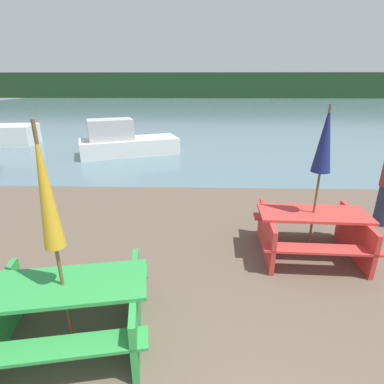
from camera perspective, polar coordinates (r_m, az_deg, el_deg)
The scene contains 7 objects.
water at distance 32.93m, azimuth 2.50°, elevation 15.62°, with size 60.00×50.00×0.00m.
far_treeline at distance 52.82m, azimuth 2.28°, elevation 19.64°, with size 80.00×1.60×4.00m.
picnic_table_green at distance 3.79m, azimuth -22.75°, elevation -19.43°, with size 1.99×1.67×0.76m.
picnic_table_red at distance 5.41m, azimuth 21.72°, elevation -6.63°, with size 1.80×1.45×0.78m.
umbrella_navy at distance 4.96m, azimuth 23.97°, elevation 8.89°, with size 0.29×0.29×2.48m.
umbrella_gold at distance 3.15m, azimuth -26.11°, elevation 0.17°, with size 0.21×0.21×2.49m.
boat at distance 12.31m, azimuth -12.71°, elevation 9.30°, with size 4.05×2.73×1.41m.
Camera 1 is at (-0.40, -0.59, 2.80)m, focal length 28.00 mm.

